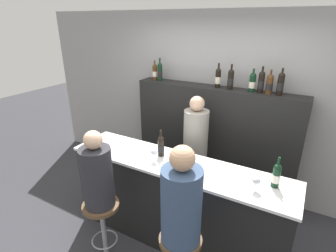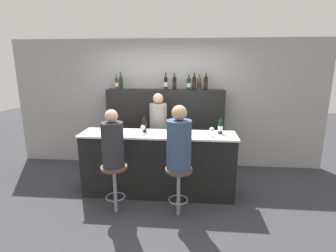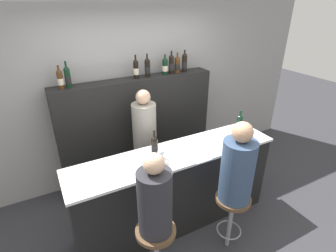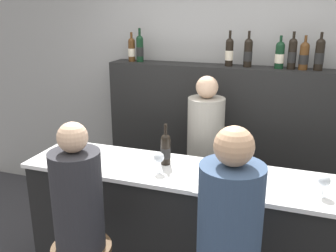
{
  "view_description": "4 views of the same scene",
  "coord_description": "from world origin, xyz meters",
  "views": [
    {
      "loc": [
        1.12,
        -1.9,
        2.46
      ],
      "look_at": [
        -0.12,
        0.31,
        1.43
      ],
      "focal_mm": 28.0,
      "sensor_mm": 36.0,
      "label": 1
    },
    {
      "loc": [
        0.53,
        -3.72,
        2.14
      ],
      "look_at": [
        0.17,
        0.23,
        1.17
      ],
      "focal_mm": 28.0,
      "sensor_mm": 36.0,
      "label": 2
    },
    {
      "loc": [
        -1.26,
        -1.93,
        2.62
      ],
      "look_at": [
        -0.07,
        0.33,
        1.37
      ],
      "focal_mm": 28.0,
      "sensor_mm": 36.0,
      "label": 3
    },
    {
      "loc": [
        0.62,
        -2.06,
        2.14
      ],
      "look_at": [
        -0.21,
        0.34,
        1.33
      ],
      "focal_mm": 40.0,
      "sensor_mm": 36.0,
      "label": 4
    }
  ],
  "objects": [
    {
      "name": "wine_bottle_counter_0",
      "position": [
        -0.23,
        0.34,
        1.16
      ],
      "size": [
        0.07,
        0.07,
        0.31
      ],
      "color": "black",
      "rests_on": "bar_counter"
    },
    {
      "name": "wine_bottle_backbar_7",
      "position": [
        0.78,
        1.41,
        1.76
      ],
      "size": [
        0.08,
        0.08,
        0.32
      ],
      "color": "black",
      "rests_on": "back_bar_cabinet"
    },
    {
      "name": "wine_bottle_backbar_3",
      "position": [
        0.18,
        1.41,
        1.75
      ],
      "size": [
        0.08,
        0.08,
        0.32
      ],
      "color": "black",
      "rests_on": "back_bar_cabinet"
    },
    {
      "name": "wine_bottle_backbar_2",
      "position": [
        0.01,
        1.41,
        1.75
      ],
      "size": [
        0.07,
        0.07,
        0.32
      ],
      "color": "black",
      "rests_on": "back_bar_cabinet"
    },
    {
      "name": "wine_glass_0",
      "position": [
        -0.23,
        0.19,
        1.14
      ],
      "size": [
        0.08,
        0.08,
        0.15
      ],
      "color": "silver",
      "rests_on": "bar_counter"
    },
    {
      "name": "bartender",
      "position": [
        -0.08,
        0.97,
        0.74
      ],
      "size": [
        0.32,
        0.32,
        1.6
      ],
      "color": "gray",
      "rests_on": "ground_plane"
    },
    {
      "name": "wine_bottle_counter_1",
      "position": [
        0.98,
        0.34,
        1.16
      ],
      "size": [
        0.07,
        0.07,
        0.3
      ],
      "color": "black",
      "rests_on": "bar_counter"
    },
    {
      "name": "bar_counter",
      "position": [
        0.0,
        0.26,
        0.52
      ],
      "size": [
        2.48,
        0.57,
        1.04
      ],
      "color": "black",
      "rests_on": "ground_plane"
    },
    {
      "name": "wine_bottle_backbar_5",
      "position": [
        0.56,
        1.41,
        1.76
      ],
      "size": [
        0.07,
        0.07,
        0.32
      ],
      "color": "black",
      "rests_on": "back_bar_cabinet"
    },
    {
      "name": "wine_bottle_backbar_4",
      "position": [
        0.46,
        1.41,
        1.74
      ],
      "size": [
        0.08,
        0.08,
        0.29
      ],
      "color": "black",
      "rests_on": "back_bar_cabinet"
    },
    {
      "name": "wall_back",
      "position": [
        0.0,
        1.63,
        1.3
      ],
      "size": [
        6.4,
        0.05,
        2.6
      ],
      "color": "#9E9E9E",
      "rests_on": "ground_plane"
    },
    {
      "name": "tasting_menu",
      "position": [
        0.18,
        0.11,
        1.04
      ],
      "size": [
        0.21,
        0.3,
        0.0
      ],
      "color": "white",
      "rests_on": "bar_counter"
    },
    {
      "name": "wine_glass_1",
      "position": [
        0.84,
        0.19,
        1.14
      ],
      "size": [
        0.08,
        0.08,
        0.14
      ],
      "color": "silver",
      "rests_on": "bar_counter"
    },
    {
      "name": "guest_seated_right",
      "position": [
        0.37,
        -0.34,
        1.1
      ],
      "size": [
        0.34,
        0.34,
        0.88
      ],
      "color": "#334766",
      "rests_on": "bar_stool_right"
    },
    {
      "name": "bar_stool_left",
      "position": [
        -0.55,
        -0.34,
        0.56
      ],
      "size": [
        0.38,
        0.38,
        0.71
      ],
      "color": "gray",
      "rests_on": "ground_plane"
    },
    {
      "name": "wine_bottle_backbar_0",
      "position": [
        -0.97,
        1.41,
        1.74
      ],
      "size": [
        0.07,
        0.07,
        0.29
      ],
      "color": "#4C2D14",
      "rests_on": "back_bar_cabinet"
    },
    {
      "name": "bar_stool_right",
      "position": [
        0.37,
        -0.34,
        0.56
      ],
      "size": [
        0.38,
        0.38,
        0.71
      ],
      "color": "gray",
      "rests_on": "ground_plane"
    },
    {
      "name": "back_bar_cabinet",
      "position": [
        0.0,
        1.41,
        0.81
      ],
      "size": [
        2.32,
        0.28,
        1.62
      ],
      "color": "black",
      "rests_on": "ground_plane"
    },
    {
      "name": "wine_bottle_backbar_6",
      "position": [
        0.66,
        1.41,
        1.74
      ],
      "size": [
        0.08,
        0.08,
        0.29
      ],
      "color": "#4C2D14",
      "rests_on": "back_bar_cabinet"
    },
    {
      "name": "guest_seated_left",
      "position": [
        -0.55,
        -0.34,
        1.07
      ],
      "size": [
        0.31,
        0.31,
        0.81
      ],
      "color": "#28282D",
      "rests_on": "bar_stool_left"
    },
    {
      "name": "wine_bottle_backbar_1",
      "position": [
        -0.88,
        1.41,
        1.75
      ],
      "size": [
        0.07,
        0.07,
        0.33
      ],
      "color": "black",
      "rests_on": "back_bar_cabinet"
    }
  ]
}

